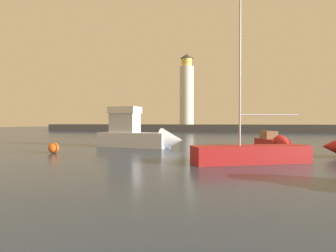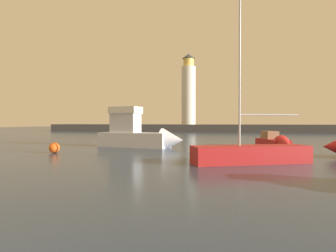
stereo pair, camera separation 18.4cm
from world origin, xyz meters
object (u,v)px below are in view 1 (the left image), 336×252
(mooring_buoy, at_px, (54,148))
(motorboat_3, at_px, (275,142))
(lighthouse, at_px, (187,91))
(sailboat_moored, at_px, (251,153))
(motorboat_0, at_px, (139,134))

(mooring_buoy, bearing_deg, motorboat_3, 26.50)
(lighthouse, bearing_deg, sailboat_moored, -77.12)
(lighthouse, height_order, sailboat_moored, lighthouse)
(lighthouse, xyz_separation_m, motorboat_0, (2.62, -47.31, -9.39))
(motorboat_0, relative_size, sailboat_moored, 0.78)
(motorboat_3, height_order, sailboat_moored, sailboat_moored)
(lighthouse, distance_m, sailboat_moored, 58.80)
(lighthouse, bearing_deg, motorboat_0, -86.83)
(motorboat_3, distance_m, sailboat_moored, 11.84)
(lighthouse, distance_m, motorboat_3, 48.84)
(motorboat_3, bearing_deg, motorboat_0, -170.23)
(motorboat_3, relative_size, sailboat_moored, 0.52)
(sailboat_moored, bearing_deg, motorboat_3, 75.20)
(lighthouse, xyz_separation_m, motorboat_3, (15.94, -45.02, -10.19))
(motorboat_0, bearing_deg, motorboat_3, 9.77)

